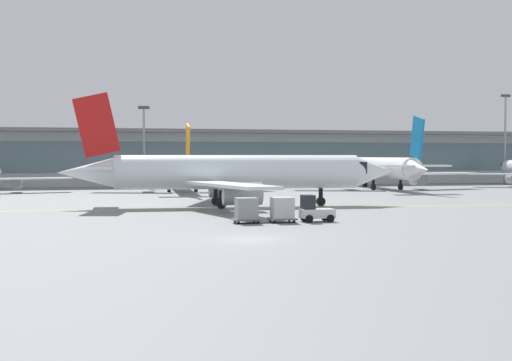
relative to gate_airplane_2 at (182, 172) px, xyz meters
name	(u,v)px	position (x,y,z in m)	size (l,w,h in m)	color
ground_plane	(250,239)	(-3.76, -57.71, -2.80)	(400.00, 400.00, 0.00)	gray
taxiway_centreline_stripe	(243,208)	(1.40, -33.04, -2.79)	(110.00, 0.36, 0.01)	yellow
terminal_concourse	(142,157)	(-3.76, 22.42, 2.12)	(189.57, 11.00, 9.60)	#B2B7BC
gate_airplane_2	(182,172)	(0.00, 0.00, 0.00)	(26.12, 28.15, 9.32)	silver
gate_airplane_3	(384,169)	(30.76, -0.92, 0.38)	(29.69, 31.99, 10.59)	white
taxiing_regional_jet	(234,173)	(0.97, -31.01, 0.59)	(34.08, 31.61, 11.28)	white
baggage_tug	(314,210)	(3.71, -47.98, -1.90)	(2.64, 1.68, 2.10)	silver
cargo_dolly_lead	(282,209)	(1.13, -47.91, -1.74)	(2.14, 1.66, 1.94)	#595B60
cargo_dolly_trailing	(246,209)	(-1.68, -47.83, -1.74)	(2.14, 1.66, 1.94)	#595B60
apron_light_mast_1	(144,143)	(-4.19, 13.61, 4.43)	(1.80, 0.36, 13.09)	gray
apron_light_mast_2	(505,135)	(61.52, 13.97, 6.08)	(1.80, 0.36, 16.35)	gray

